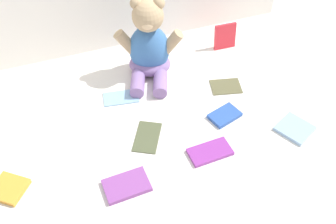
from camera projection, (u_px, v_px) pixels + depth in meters
ground_plane at (152, 114)px, 1.27m from camera, size 3.20×3.20×0.00m
teddy_bear at (149, 48)px, 1.34m from camera, size 0.24×0.25×0.30m
book_case_0 at (226, 86)px, 1.36m from camera, size 0.12×0.10×0.01m
book_case_1 at (147, 137)px, 1.20m from camera, size 0.13×0.15×0.01m
book_case_2 at (127, 185)px, 1.07m from camera, size 0.13×0.09×0.01m
book_case_3 at (225, 115)px, 1.25m from camera, size 0.12×0.09×0.01m
book_case_4 at (225, 36)px, 1.49m from camera, size 0.09×0.03×0.10m
book_case_5 at (210, 152)px, 1.15m from camera, size 0.13×0.07×0.01m
book_case_6 at (9, 189)px, 1.06m from camera, size 0.12×0.12×0.02m
book_case_7 at (295, 128)px, 1.22m from camera, size 0.13×0.13×0.01m
book_case_8 at (121, 97)px, 1.32m from camera, size 0.13×0.09×0.01m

